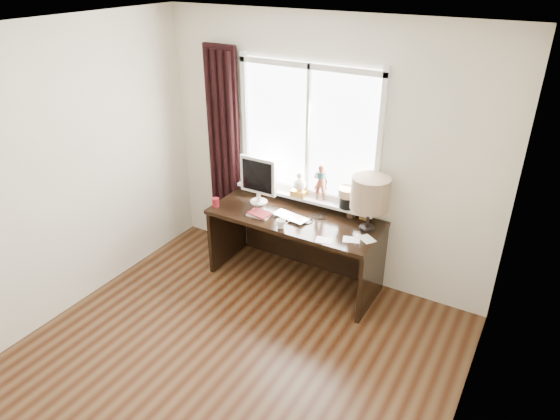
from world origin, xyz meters
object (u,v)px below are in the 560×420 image
Objects in this scene: mug at (281,224)px; desk at (299,234)px; laptop at (291,217)px; monitor at (258,178)px; red_cup at (216,202)px; table_lamp at (370,194)px.

mug is 0.05× the size of desk.
mug is (0.00, -0.21, 0.03)m from laptop.
red_cup is at bearing -138.58° from monitor.
red_cup reaches higher than laptop.
table_lamp is at bearing 1.21° from desk.
laptop is 0.69× the size of table_lamp.
monitor reaches higher than desk.
mug is 0.80m from red_cup.
mug is 1.00× the size of red_cup.
desk is at bearing 21.05° from red_cup.
table_lamp reaches higher than desk.
desk is at bearing 88.96° from mug.
mug is 0.18× the size of monitor.
laptop is at bearing 10.56° from red_cup.
red_cup is 0.18× the size of monitor.
desk is 3.27× the size of table_lamp.
laptop reaches higher than desk.
table_lamp is (0.70, 0.01, 0.61)m from desk.
monitor is (-0.47, -0.02, 0.52)m from desk.
monitor is 0.94× the size of table_lamp.
laptop is at bearing -166.14° from table_lamp.
laptop is 0.73× the size of monitor.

